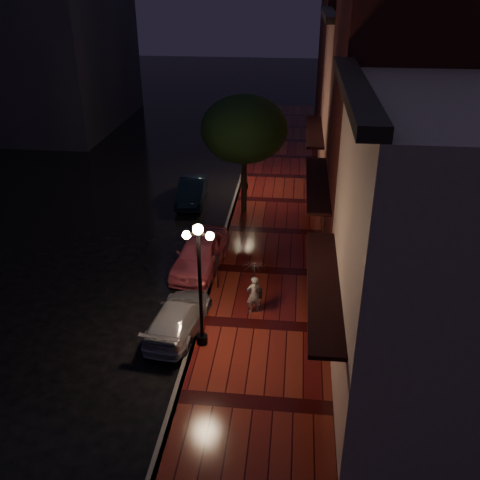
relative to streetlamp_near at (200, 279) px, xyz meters
The scene contains 15 objects.
ground 5.65m from the streetlamp_near, 94.00° to the left, with size 120.00×120.00×0.00m, color black.
sidewalk 5.91m from the streetlamp_near, 69.19° to the left, with size 4.50×60.00×0.15m, color #410C0B.
curb 5.61m from the streetlamp_near, 94.00° to the left, with size 0.25×60.00×0.15m, color #595451.
storefront_near 6.92m from the streetlamp_near, ahead, with size 5.00×8.00×8.50m, color gray.
storefront_mid 10.08m from the streetlamp_near, 46.47° to the left, with size 5.00×8.00×11.00m, color #511914.
storefront_far 16.52m from the streetlamp_near, 66.09° to the left, with size 5.00×8.00×9.00m, color #8C5951.
storefront_extra 25.98m from the streetlamp_near, 75.10° to the left, with size 5.00×12.00×10.00m, color #511914.
streetlamp_near is the anchor object (origin of this frame).
streetlamp_far 14.00m from the streetlamp_near, 90.00° to the left, with size 0.96×0.36×4.31m.
street_tree 11.12m from the streetlamp_near, 88.65° to the left, with size 4.16×4.16×5.80m.
pink_car 5.53m from the streetlamp_near, 100.52° to the left, with size 1.71×4.24×1.44m, color #CD5464.
navy_car 12.57m from the streetlamp_near, 102.24° to the left, with size 1.33×3.82×1.26m, color black.
silver_car 2.38m from the streetlamp_near, 140.75° to the left, with size 1.56×3.84×1.11m, color #98999F.
woman_with_umbrella 2.73m from the streetlamp_near, 52.14° to the left, with size 0.85×0.86×2.04m.
parking_meter 3.81m from the streetlamp_near, 89.98° to the left, with size 0.14×0.11×1.40m.
Camera 1 is at (3.10, -18.91, 11.11)m, focal length 40.00 mm.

